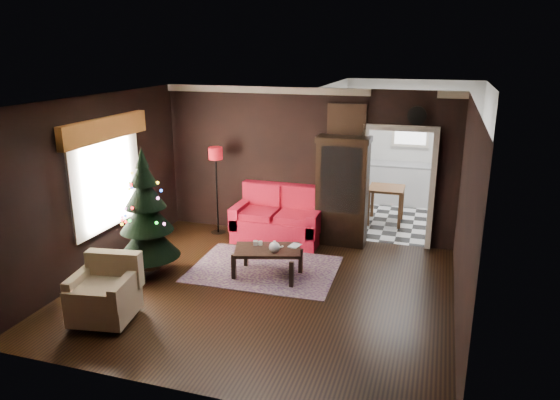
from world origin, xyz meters
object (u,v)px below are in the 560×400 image
(armchair, at_px, (103,289))
(kitchen_table, at_px, (386,205))
(coffee_table, at_px, (268,262))
(teapot, at_px, (274,247))
(floor_lamp, at_px, (217,191))
(curio_cabinet, at_px, (342,194))
(loveseat, at_px, (278,215))
(christmas_tree, at_px, (146,211))
(wall_clock, at_px, (417,115))

(armchair, distance_m, kitchen_table, 6.02)
(coffee_table, height_order, teapot, teapot)
(kitchen_table, bearing_deg, floor_lamp, -152.60)
(floor_lamp, distance_m, coffee_table, 2.35)
(curio_cabinet, height_order, coffee_table, curio_cabinet)
(armchair, height_order, kitchen_table, armchair)
(floor_lamp, relative_size, teapot, 8.91)
(loveseat, height_order, teapot, loveseat)
(curio_cabinet, distance_m, armchair, 4.49)
(armchair, bearing_deg, loveseat, 60.66)
(floor_lamp, xyz_separation_m, armchair, (-0.03, -3.58, -0.37))
(christmas_tree, height_order, armchair, christmas_tree)
(christmas_tree, distance_m, armchair, 1.60)
(loveseat, bearing_deg, curio_cabinet, 10.83)
(floor_lamp, bearing_deg, loveseat, -3.03)
(loveseat, height_order, coffee_table, loveseat)
(loveseat, distance_m, kitchen_table, 2.45)
(wall_clock, bearing_deg, curio_cabinet, -171.47)
(curio_cabinet, bearing_deg, loveseat, -169.17)
(curio_cabinet, distance_m, floor_lamp, 2.41)
(floor_lamp, distance_m, armchair, 3.60)
(armchair, distance_m, wall_clock, 5.68)
(curio_cabinet, relative_size, teapot, 9.86)
(wall_clock, bearing_deg, floor_lamp, -174.71)
(christmas_tree, bearing_deg, teapot, 10.23)
(wall_clock, bearing_deg, coffee_table, -135.68)
(coffee_table, relative_size, teapot, 5.28)
(curio_cabinet, xyz_separation_m, coffee_table, (-0.82, -1.79, -0.71))
(armchair, xyz_separation_m, wall_clock, (3.64, 3.92, 1.92))
(curio_cabinet, distance_m, teapot, 2.06)
(loveseat, relative_size, curio_cabinet, 0.89)
(christmas_tree, height_order, teapot, christmas_tree)
(curio_cabinet, xyz_separation_m, armchair, (-2.44, -3.74, -0.49))
(teapot, bearing_deg, kitchen_table, 68.42)
(christmas_tree, xyz_separation_m, teapot, (1.98, 0.36, -0.49))
(loveseat, distance_m, teapot, 1.76)
(coffee_table, bearing_deg, wall_clock, 44.32)
(kitchen_table, bearing_deg, coffee_table, -114.53)
(loveseat, xyz_separation_m, christmas_tree, (-1.50, -2.04, 0.55))
(armchair, bearing_deg, coffee_table, 41.00)
(floor_lamp, bearing_deg, teapot, -45.33)
(christmas_tree, distance_m, wall_clock, 4.75)
(loveseat, relative_size, floor_lamp, 0.99)
(loveseat, height_order, armchair, loveseat)
(armchair, xyz_separation_m, kitchen_table, (3.09, 5.17, -0.08))
(curio_cabinet, bearing_deg, christmas_tree, -139.45)
(kitchen_table, bearing_deg, teapot, -111.58)
(loveseat, distance_m, christmas_tree, 2.59)
(coffee_table, bearing_deg, kitchen_table, 65.47)
(curio_cabinet, relative_size, floor_lamp, 1.11)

